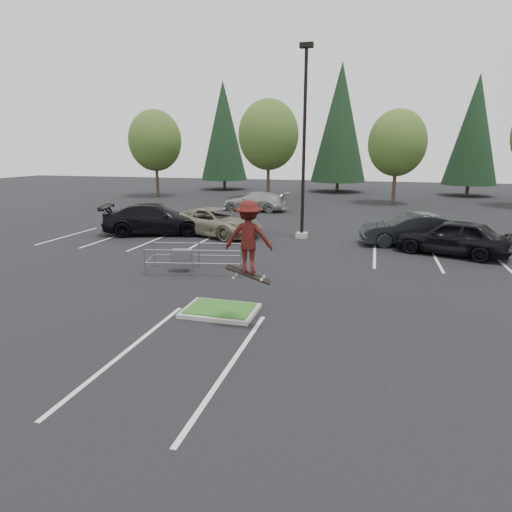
% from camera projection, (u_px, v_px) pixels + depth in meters
% --- Properties ---
extents(ground, '(120.00, 120.00, 0.00)m').
position_uv_depth(ground, '(220.00, 313.00, 13.02)').
color(ground, black).
rests_on(ground, ground).
extents(grass_median, '(2.20, 1.60, 0.16)m').
position_uv_depth(grass_median, '(220.00, 310.00, 13.00)').
color(grass_median, gray).
rests_on(grass_median, ground).
extents(stall_lines, '(22.62, 17.60, 0.01)m').
position_uv_depth(stall_lines, '(238.00, 261.00, 19.01)').
color(stall_lines, silver).
rests_on(stall_lines, ground).
extents(light_pole, '(0.70, 0.60, 10.12)m').
position_uv_depth(light_pole, '(304.00, 155.00, 23.03)').
color(light_pole, gray).
rests_on(light_pole, ground).
extents(decid_a, '(5.44, 5.44, 8.91)m').
position_uv_depth(decid_a, '(155.00, 143.00, 44.42)').
color(decid_a, '#38281C').
rests_on(decid_a, ground).
extents(decid_b, '(5.89, 5.89, 9.64)m').
position_uv_depth(decid_b, '(268.00, 137.00, 41.69)').
color(decid_b, '#38281C').
rests_on(decid_b, ground).
extents(decid_c, '(5.12, 5.12, 8.38)m').
position_uv_depth(decid_c, '(397.00, 145.00, 38.13)').
color(decid_c, '#38281C').
rests_on(decid_c, ground).
extents(conif_a, '(5.72, 5.72, 13.00)m').
position_uv_depth(conif_a, '(224.00, 131.00, 52.35)').
color(conif_a, '#38281C').
rests_on(conif_a, ground).
extents(conif_b, '(6.38, 6.38, 14.50)m').
position_uv_depth(conif_b, '(340.00, 123.00, 49.03)').
color(conif_b, '#38281C').
rests_on(conif_b, ground).
extents(conif_c, '(5.50, 5.50, 12.50)m').
position_uv_depth(conif_c, '(474.00, 130.00, 44.73)').
color(conif_c, '#38281C').
rests_on(conif_c, ground).
extents(cart_corral, '(4.04, 2.16, 1.09)m').
position_uv_depth(cart_corral, '(185.00, 255.00, 17.27)').
color(cart_corral, gray).
rests_on(cart_corral, ground).
extents(skateboarder, '(1.33, 0.87, 2.21)m').
position_uv_depth(skateboarder, '(249.00, 238.00, 11.15)').
color(skateboarder, black).
rests_on(skateboarder, ground).
extents(car_l_tan, '(6.17, 4.35, 1.56)m').
position_uv_depth(car_l_tan, '(215.00, 222.00, 24.75)').
color(car_l_tan, gray).
rests_on(car_l_tan, ground).
extents(car_l_black, '(6.61, 4.32, 1.78)m').
position_uv_depth(car_l_black, '(155.00, 219.00, 25.02)').
color(car_l_black, black).
rests_on(car_l_black, ground).
extents(car_r_charc, '(5.25, 2.55, 1.66)m').
position_uv_depth(car_r_charc, '(411.00, 230.00, 21.97)').
color(car_r_charc, black).
rests_on(car_r_charc, ground).
extents(car_r_black, '(5.41, 3.58, 1.71)m').
position_uv_depth(car_r_black, '(453.00, 237.00, 20.00)').
color(car_r_black, black).
rests_on(car_r_black, ground).
extents(car_far_silver, '(5.42, 2.53, 1.53)m').
position_uv_depth(car_far_silver, '(255.00, 201.00, 34.71)').
color(car_far_silver, '#ABACA6').
rests_on(car_far_silver, ground).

